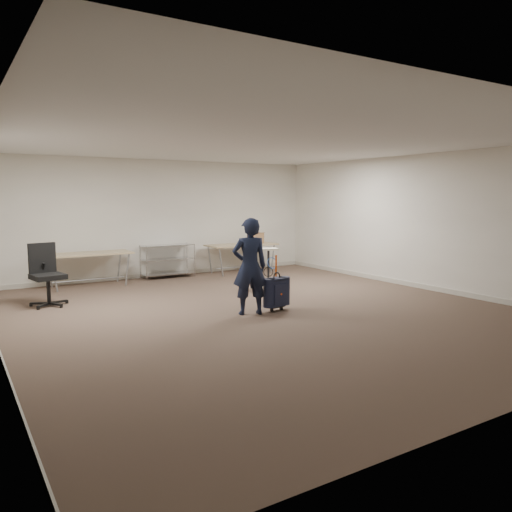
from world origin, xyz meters
TOP-DOWN VIEW (x-y plane):
  - ground at (0.00, 0.00)m, footprint 9.00×9.00m
  - room_shell at (0.00, 1.38)m, footprint 8.00×9.00m
  - folding_table_left at (-1.90, 3.95)m, footprint 1.80×0.75m
  - folding_table_right at (1.90, 3.95)m, footprint 1.80×0.75m
  - wire_shelf at (0.00, 4.20)m, footprint 1.22×0.47m
  - person at (-0.28, -0.04)m, footprint 0.66×0.53m
  - suitcase at (0.22, -0.09)m, footprint 0.37×0.25m
  - office_chair at (-2.98, 2.41)m, footprint 0.67×0.67m
  - equipment_cart at (1.21, 1.63)m, footprint 0.59×0.59m
  - cardboard_box at (2.32, 3.96)m, footprint 0.41×0.34m

SIDE VIEW (x-z plane):
  - ground at x=0.00m, z-range 0.00..0.00m
  - room_shell at x=0.00m, z-range -4.45..4.55m
  - equipment_cart at x=1.21m, z-range -0.21..0.66m
  - suitcase at x=0.22m, z-range -0.15..0.80m
  - office_chair at x=-2.98m, z-range -0.22..0.89m
  - wire_shelf at x=0.00m, z-range 0.04..0.84m
  - folding_table_left at x=-1.90m, z-range 0.31..1.04m
  - folding_table_right at x=1.90m, z-range 0.31..1.04m
  - person at x=-0.28m, z-range 0.00..1.58m
  - cardboard_box at x=2.32m, z-range 0.73..1.00m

